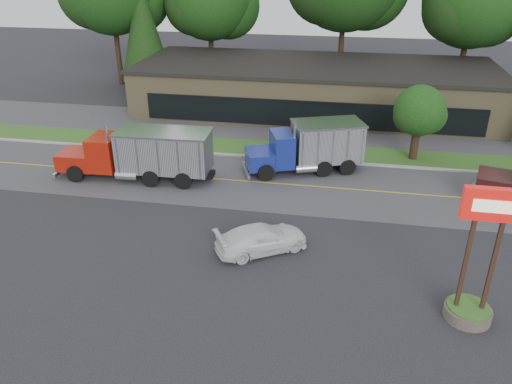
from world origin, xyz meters
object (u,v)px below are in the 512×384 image
Objects in this scene: bilo_sign at (476,277)px; dump_truck_red at (144,153)px; dump_truck_blue at (311,146)px; rally_car at (262,238)px.

dump_truck_red is at bearing 149.47° from bilo_sign.
dump_truck_blue is (10.59, 3.31, -0.01)m from dump_truck_red.
rally_car is (9.01, -7.22, -1.13)m from dump_truck_red.
bilo_sign is at bearing 147.48° from dump_truck_red.
dump_truck_blue reaches higher than rally_car.
dump_truck_blue is 10.71m from rally_car.
rally_car is (-9.23, 3.54, -1.34)m from bilo_sign.
rally_car is at bearing 61.27° from dump_truck_blue.
dump_truck_red is 1.27× the size of dump_truck_blue.
bilo_sign is 0.73× the size of dump_truck_blue.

